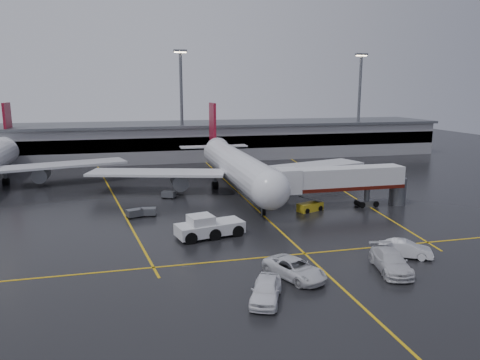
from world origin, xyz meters
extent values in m
plane|color=black|center=(0.00, 0.00, 0.00)|extent=(220.00, 220.00, 0.00)
cube|color=gold|center=(0.00, 0.00, 0.01)|extent=(0.25, 90.00, 0.02)
cube|color=gold|center=(0.00, -22.00, 0.01)|extent=(60.00, 0.25, 0.02)
cube|color=gold|center=(-20.00, 10.00, 0.01)|extent=(9.99, 69.35, 0.02)
cube|color=gold|center=(18.00, 10.00, 0.01)|extent=(7.57, 69.64, 0.02)
cube|color=gray|center=(0.00, 48.00, 4.00)|extent=(120.00, 18.00, 8.00)
cube|color=black|center=(0.00, 39.20, 4.50)|extent=(120.00, 0.40, 3.00)
cube|color=#595B60|center=(0.00, 48.00, 8.30)|extent=(122.00, 19.00, 0.60)
cylinder|color=#595B60|center=(-5.00, 42.00, 12.50)|extent=(0.70, 0.70, 25.00)
cube|color=#595B60|center=(-5.00, 42.00, 25.20)|extent=(3.00, 1.20, 0.50)
cube|color=#FFE5B2|center=(-5.00, 42.00, 24.90)|extent=(2.60, 0.90, 0.20)
cylinder|color=#595B60|center=(40.00, 42.00, 12.50)|extent=(0.70, 0.70, 25.00)
cube|color=#595B60|center=(40.00, 42.00, 25.20)|extent=(3.00, 1.20, 0.50)
cube|color=#FFE5B2|center=(40.00, 42.00, 24.90)|extent=(2.60, 0.90, 0.20)
cylinder|color=silver|center=(0.00, 8.00, 4.20)|extent=(5.20, 36.00, 5.20)
sphere|color=silver|center=(0.00, -10.00, 4.20)|extent=(5.20, 5.20, 5.20)
cone|color=silver|center=(0.00, 29.00, 4.80)|extent=(4.94, 8.00, 4.94)
cube|color=maroon|center=(0.00, 30.00, 9.70)|extent=(0.50, 5.50, 8.50)
cube|color=silver|center=(0.00, 29.00, 5.00)|extent=(14.00, 3.00, 0.25)
cube|color=silver|center=(-13.00, 10.00, 3.40)|extent=(22.80, 11.83, 0.40)
cube|color=silver|center=(13.00, 10.00, 3.40)|extent=(22.80, 11.83, 0.40)
cylinder|color=#595B60|center=(-9.50, 9.00, 2.00)|extent=(2.60, 4.50, 2.60)
cylinder|color=#595B60|center=(9.50, 9.00, 2.00)|extent=(2.60, 4.50, 2.60)
cylinder|color=#595B60|center=(0.00, -7.00, 1.00)|extent=(0.56, 0.56, 2.00)
cylinder|color=#595B60|center=(-3.20, 11.00, 1.00)|extent=(0.56, 0.56, 2.00)
cylinder|color=#595B60|center=(3.20, 11.00, 1.00)|extent=(0.56, 0.56, 2.00)
cylinder|color=black|center=(0.00, -7.00, 0.45)|extent=(0.40, 1.10, 1.10)
cylinder|color=black|center=(-3.20, 11.00, 0.55)|extent=(1.00, 1.40, 1.40)
cylinder|color=black|center=(3.20, 11.00, 0.55)|extent=(1.00, 1.40, 1.40)
cone|color=silver|center=(-42.00, 41.00, 4.80)|extent=(4.94, 8.00, 4.94)
cube|color=maroon|center=(-42.00, 42.00, 9.70)|extent=(0.50, 5.50, 8.50)
cube|color=silver|center=(-42.00, 41.00, 5.00)|extent=(14.00, 3.00, 0.25)
cube|color=silver|center=(-29.00, 22.00, 3.40)|extent=(22.80, 11.83, 0.40)
cylinder|color=#595B60|center=(-32.50, 21.00, 2.00)|extent=(2.60, 4.50, 2.60)
cylinder|color=#595B60|center=(-38.80, 23.00, 1.00)|extent=(0.56, 0.56, 2.00)
cylinder|color=black|center=(-38.80, 23.00, 0.55)|extent=(1.00, 1.40, 1.40)
cube|color=silver|center=(12.00, -6.00, 4.40)|extent=(18.00, 3.20, 3.00)
cube|color=#490F08|center=(12.00, -6.00, 3.10)|extent=(18.00, 3.30, 0.50)
cube|color=silver|center=(3.80, -6.00, 4.40)|extent=(3.00, 3.40, 3.30)
cylinder|color=#595B60|center=(16.00, -6.00, 1.50)|extent=(0.80, 0.80, 3.00)
cube|color=#595B60|center=(16.00, -6.00, 0.45)|extent=(2.60, 1.60, 0.90)
cylinder|color=#595B60|center=(21.00, -6.00, 2.00)|extent=(2.40, 2.40, 4.00)
cylinder|color=black|center=(14.90, -6.00, 0.45)|extent=(0.90, 1.80, 0.90)
cylinder|color=black|center=(17.10, -6.00, 0.45)|extent=(0.90, 1.80, 0.90)
cube|color=silver|center=(-8.58, -14.11, 1.00)|extent=(8.25, 4.72, 1.33)
cube|color=silver|center=(-9.66, -14.35, 2.11)|extent=(3.18, 3.18, 1.11)
cube|color=black|center=(-9.66, -14.35, 2.11)|extent=(2.86, 2.86, 1.00)
cylinder|color=black|center=(-11.40, -14.74, 0.61)|extent=(2.13, 3.56, 1.44)
cylinder|color=black|center=(-8.58, -14.11, 0.61)|extent=(2.13, 3.56, 1.44)
cylinder|color=black|center=(-5.77, -13.48, 0.61)|extent=(2.13, 3.56, 1.44)
cube|color=gold|center=(7.07, -6.33, 0.57)|extent=(4.06, 2.79, 1.15)
cube|color=#595B60|center=(7.07, -6.33, 1.67)|extent=(3.72, 2.15, 1.31)
cylinder|color=black|center=(5.90, -6.77, 0.31)|extent=(1.31, 1.92, 0.73)
cylinder|color=black|center=(8.24, -5.89, 0.31)|extent=(1.31, 1.92, 0.73)
imported|color=silver|center=(-3.21, -27.52, 0.88)|extent=(5.28, 6.98, 1.76)
imported|color=silver|center=(6.10, -28.15, 0.95)|extent=(4.04, 6.96, 1.90)
imported|color=silver|center=(9.54, -25.33, 0.86)|extent=(5.47, 4.12, 1.73)
imported|color=white|center=(-7.06, -31.18, 0.94)|extent=(4.25, 5.93, 1.88)
cube|color=#595B60|center=(-15.10, -3.61, 0.65)|extent=(2.16, 1.56, 0.90)
cylinder|color=black|center=(-15.96, -4.00, 0.18)|extent=(0.40, 0.20, 0.40)
cylinder|color=black|center=(-14.38, -4.22, 0.18)|extent=(0.40, 0.20, 0.40)
cylinder|color=black|center=(-15.83, -3.01, 0.18)|extent=(0.40, 0.20, 0.40)
cylinder|color=black|center=(-14.24, -3.22, 0.18)|extent=(0.40, 0.20, 0.40)
cube|color=#595B60|center=(-16.92, -3.89, 0.65)|extent=(2.32, 1.89, 0.90)
cylinder|color=black|center=(-17.51, -4.63, 0.18)|extent=(0.40, 0.20, 0.40)
cylinder|color=black|center=(-16.00, -4.10, 0.18)|extent=(0.40, 0.20, 0.40)
cylinder|color=black|center=(-17.84, -3.68, 0.18)|extent=(0.40, 0.20, 0.40)
cylinder|color=black|center=(-16.33, -3.15, 0.18)|extent=(0.40, 0.20, 0.40)
cube|color=#595B60|center=(-11.54, 5.95, 0.65)|extent=(2.37, 2.07, 0.90)
cylinder|color=black|center=(-12.48, 5.87, 0.18)|extent=(0.40, 0.20, 0.40)
cylinder|color=black|center=(-11.05, 5.14, 0.18)|extent=(0.40, 0.20, 0.40)
cylinder|color=black|center=(-12.02, 6.76, 0.18)|extent=(0.40, 0.20, 0.40)
cylinder|color=black|center=(-10.60, 6.03, 0.18)|extent=(0.40, 0.20, 0.40)
camera|label=1|loc=(-17.25, -63.68, 16.83)|focal=33.91mm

